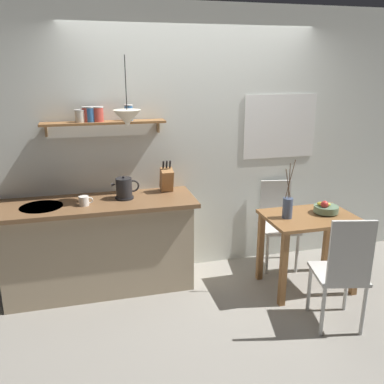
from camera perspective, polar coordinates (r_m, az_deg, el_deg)
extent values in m
plane|color=gray|center=(4.17, 2.26, -13.48)|extent=(14.00, 14.00, 0.00)
cube|color=silver|center=(4.34, 2.52, 6.85)|extent=(6.80, 0.10, 2.70)
cube|color=white|center=(4.55, 12.07, 8.83)|extent=(0.81, 0.01, 0.67)
cube|color=silver|center=(4.55, 12.05, 8.83)|extent=(0.75, 0.01, 0.61)
cube|color=tan|center=(4.11, -12.59, -7.52)|extent=(1.74, 0.52, 0.87)
cube|color=brown|center=(3.93, -13.00, -1.57)|extent=(1.83, 0.63, 0.04)
cylinder|color=#B7BABF|center=(3.93, -20.09, -1.97)|extent=(0.38, 0.38, 0.01)
cube|color=brown|center=(3.96, -12.08, 9.35)|extent=(1.14, 0.18, 0.02)
cube|color=#99754C|center=(4.06, -19.52, 8.07)|extent=(0.02, 0.06, 0.12)
cube|color=#99754C|center=(4.10, -4.71, 9.06)|extent=(0.02, 0.06, 0.12)
cylinder|color=beige|center=(3.95, -15.16, 10.04)|extent=(0.10, 0.10, 0.10)
cylinder|color=silver|center=(3.94, -15.23, 10.85)|extent=(0.10, 0.10, 0.01)
cylinder|color=#BC4238|center=(3.95, -14.29, 10.29)|extent=(0.09, 0.09, 0.13)
cylinder|color=silver|center=(3.94, -14.37, 11.29)|extent=(0.09, 0.09, 0.01)
cylinder|color=#3366A3|center=(3.95, -13.88, 10.32)|extent=(0.10, 0.10, 0.13)
cylinder|color=silver|center=(3.94, -13.95, 11.31)|extent=(0.11, 0.11, 0.01)
cylinder|color=#BC4238|center=(3.95, -12.90, 10.38)|extent=(0.10, 0.10, 0.13)
cylinder|color=silver|center=(3.94, -12.96, 11.38)|extent=(0.11, 0.11, 0.01)
cylinder|color=#3366A3|center=(3.97, -8.74, 10.72)|extent=(0.08, 0.08, 0.14)
cylinder|color=silver|center=(3.96, -8.79, 11.79)|extent=(0.08, 0.08, 0.01)
cube|color=brown|center=(4.09, 15.98, -3.37)|extent=(0.86, 0.61, 0.03)
cube|color=brown|center=(3.87, 12.50, -10.42)|extent=(0.06, 0.06, 0.72)
cube|color=brown|center=(4.24, 21.77, -8.73)|extent=(0.06, 0.06, 0.72)
cube|color=brown|center=(4.28, 9.44, -7.47)|extent=(0.06, 0.06, 0.72)
cube|color=brown|center=(4.62, 18.11, -6.21)|extent=(0.06, 0.06, 0.72)
cube|color=silver|center=(3.70, 19.51, -10.59)|extent=(0.48, 0.50, 0.03)
cube|color=silver|center=(3.42, 21.13, -7.89)|extent=(0.34, 0.11, 0.53)
cylinder|color=silver|center=(4.02, 20.53, -12.26)|extent=(0.03, 0.03, 0.45)
cylinder|color=silver|center=(3.91, 15.89, -12.64)|extent=(0.03, 0.03, 0.45)
cylinder|color=silver|center=(3.73, 22.61, -14.89)|extent=(0.03, 0.03, 0.45)
cylinder|color=silver|center=(3.62, 17.60, -15.43)|extent=(0.03, 0.03, 0.45)
cube|color=silver|center=(4.56, 11.88, -4.83)|extent=(0.45, 0.47, 0.03)
cube|color=silver|center=(4.66, 11.40, -1.16)|extent=(0.34, 0.08, 0.46)
cylinder|color=silver|center=(4.46, 10.34, -8.51)|extent=(0.03, 0.03, 0.43)
cylinder|color=silver|center=(4.55, 14.29, -8.24)|extent=(0.03, 0.03, 0.43)
cylinder|color=silver|center=(4.77, 9.25, -6.70)|extent=(0.03, 0.03, 0.43)
cylinder|color=silver|center=(4.85, 12.96, -6.49)|extent=(0.03, 0.03, 0.43)
cylinder|color=slate|center=(4.20, 17.97, -2.74)|extent=(0.11, 0.11, 0.01)
cylinder|color=slate|center=(4.18, 18.02, -2.24)|extent=(0.23, 0.23, 0.06)
ellipsoid|color=yellow|center=(4.15, 17.74, -1.60)|extent=(0.14, 0.12, 0.04)
sphere|color=red|center=(4.13, 17.84, -1.65)|extent=(0.07, 0.07, 0.07)
cylinder|color=#475675|center=(3.95, 13.05, -2.17)|extent=(0.09, 0.09, 0.19)
cylinder|color=brown|center=(3.88, 13.12, 1.15)|extent=(0.06, 0.03, 0.28)
cylinder|color=brown|center=(3.88, 13.29, 1.48)|extent=(0.01, 0.03, 0.33)
cylinder|color=brown|center=(3.88, 13.44, 1.76)|extent=(0.09, 0.02, 0.36)
cylinder|color=black|center=(3.96, -9.31, -0.77)|extent=(0.18, 0.18, 0.02)
cylinder|color=#232326|center=(3.93, -9.38, 0.61)|extent=(0.15, 0.15, 0.18)
sphere|color=black|center=(3.90, -9.45, 2.06)|extent=(0.02, 0.02, 0.02)
cone|color=#232326|center=(3.91, -10.77, 1.02)|extent=(0.04, 0.04, 0.04)
torus|color=black|center=(3.94, -8.14, 0.83)|extent=(0.12, 0.02, 0.12)
cube|color=#9E6B3D|center=(4.11, -3.53, 1.73)|extent=(0.12, 0.18, 0.24)
cylinder|color=black|center=(4.04, -3.98, 3.78)|extent=(0.02, 0.04, 0.08)
cylinder|color=black|center=(4.05, -3.52, 3.81)|extent=(0.02, 0.04, 0.08)
cylinder|color=black|center=(4.06, -3.06, 3.84)|extent=(0.02, 0.04, 0.08)
cylinder|color=white|center=(3.83, -14.71, -1.19)|extent=(0.09, 0.09, 0.09)
torus|color=white|center=(3.83, -13.93, -1.11)|extent=(0.06, 0.01, 0.06)
cylinder|color=black|center=(3.69, -9.15, 14.67)|extent=(0.01, 0.01, 0.46)
cone|color=beige|center=(3.72, -8.93, 10.11)|extent=(0.25, 0.25, 0.14)
sphere|color=white|center=(3.72, -8.90, 9.38)|extent=(0.04, 0.04, 0.04)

